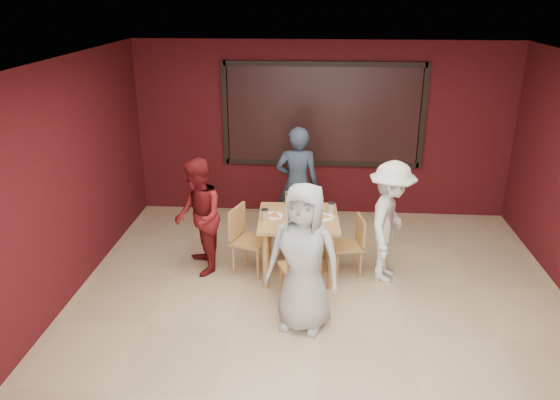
# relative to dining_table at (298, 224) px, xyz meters

# --- Properties ---
(floor) EXTENTS (7.00, 7.00, 0.00)m
(floor) POSITION_rel_dining_table_xyz_m (0.29, -1.32, -0.70)
(floor) COLOR tan
(floor) RESTS_ON ground
(window_blinds) EXTENTS (3.00, 0.02, 1.50)m
(window_blinds) POSITION_rel_dining_table_xyz_m (0.29, 2.13, 0.95)
(window_blinds) COLOR black
(dining_table) EXTENTS (1.06, 1.06, 0.95)m
(dining_table) POSITION_rel_dining_table_xyz_m (0.00, 0.00, 0.00)
(dining_table) COLOR tan
(dining_table) RESTS_ON floor
(chair_front) EXTENTS (0.54, 0.54, 0.86)m
(chair_front) POSITION_rel_dining_table_xyz_m (0.07, -0.74, -0.21)
(chair_front) COLOR #B48546
(chair_front) RESTS_ON floor
(chair_back) EXTENTS (0.42, 0.42, 0.83)m
(chair_back) POSITION_rel_dining_table_xyz_m (-0.02, 0.74, -0.23)
(chair_back) COLOR #B48546
(chair_back) RESTS_ON floor
(chair_left) EXTENTS (0.54, 0.54, 0.89)m
(chair_left) POSITION_rel_dining_table_xyz_m (-0.69, 0.02, -0.20)
(chair_left) COLOR #B48546
(chair_left) RESTS_ON floor
(chair_right) EXTENTS (0.44, 0.44, 0.78)m
(chair_right) POSITION_rel_dining_table_xyz_m (0.70, 0.07, -0.26)
(chair_right) COLOR #B48546
(chair_right) RESTS_ON floor
(diner_front) EXTENTS (0.93, 0.73, 1.67)m
(diner_front) POSITION_rel_dining_table_xyz_m (0.11, -1.21, 0.14)
(diner_front) COLOR #ABABAB
(diner_front) RESTS_ON floor
(diner_back) EXTENTS (0.65, 0.45, 1.72)m
(diner_back) POSITION_rel_dining_table_xyz_m (-0.06, 1.07, 0.16)
(diner_back) COLOR #2E3C53
(diner_back) RESTS_ON floor
(diner_left) EXTENTS (0.81, 0.90, 1.54)m
(diner_left) POSITION_rel_dining_table_xyz_m (-1.29, -0.02, 0.07)
(diner_left) COLOR maroon
(diner_left) RESTS_ON floor
(diner_right) EXTENTS (0.87, 1.14, 1.57)m
(diner_right) POSITION_rel_dining_table_xyz_m (1.15, -0.05, 0.09)
(diner_right) COLOR white
(diner_right) RESTS_ON floor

